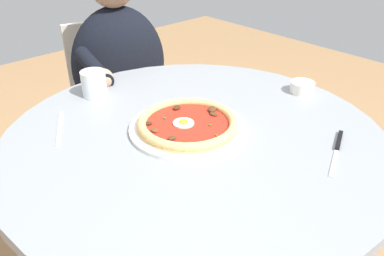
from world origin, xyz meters
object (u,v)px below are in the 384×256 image
(fork_utensil, at_px, (60,128))
(cafe_chair_diner, at_px, (115,93))
(pizza_on_plate, at_px, (188,124))
(water_glass, at_px, (94,85))
(diner_person, at_px, (123,107))
(ramekin_capers, at_px, (302,87))
(dining_table, at_px, (195,172))
(steak_knife, at_px, (338,146))

(fork_utensil, relative_size, cafe_chair_diner, 0.21)
(pizza_on_plate, distance_m, water_glass, 0.37)
(diner_person, distance_m, cafe_chair_diner, 0.14)
(water_glass, bearing_deg, ramekin_capers, 49.25)
(dining_table, height_order, ramekin_capers, ramekin_capers)
(pizza_on_plate, bearing_deg, water_glass, -168.72)
(water_glass, distance_m, cafe_chair_diner, 0.62)
(pizza_on_plate, xyz_separation_m, diner_person, (-0.67, 0.22, -0.27))
(steak_knife, distance_m, ramekin_capers, 0.33)
(fork_utensil, distance_m, cafe_chair_diner, 0.80)
(pizza_on_plate, bearing_deg, diner_person, 162.13)
(ramekin_capers, xyz_separation_m, diner_person, (-0.74, -0.22, -0.28))
(ramekin_capers, distance_m, fork_utensil, 0.75)
(ramekin_capers, xyz_separation_m, cafe_chair_diner, (-0.87, -0.17, -0.27))
(water_glass, bearing_deg, fork_utensil, -56.71)
(fork_utensil, bearing_deg, ramekin_capers, 65.39)
(fork_utensil, height_order, diner_person, diner_person)
(cafe_chair_diner, bearing_deg, pizza_on_plate, -17.92)
(pizza_on_plate, relative_size, steak_knife, 1.59)
(steak_knife, height_order, cafe_chair_diner, cafe_chair_diner)
(fork_utensil, bearing_deg, diner_person, 132.33)
(water_glass, relative_size, cafe_chair_diner, 0.10)
(pizza_on_plate, height_order, water_glass, water_glass)
(water_glass, bearing_deg, cafe_chair_diner, 143.01)
(dining_table, xyz_separation_m, diner_person, (-0.70, 0.22, -0.13))
(dining_table, height_order, cafe_chair_diner, cafe_chair_diner)
(steak_knife, relative_size, fork_utensil, 1.17)
(fork_utensil, height_order, cafe_chair_diner, cafe_chair_diner)
(diner_person, bearing_deg, cafe_chair_diner, 161.84)
(steak_knife, bearing_deg, pizza_on_plate, -145.86)
(cafe_chair_diner, bearing_deg, dining_table, -17.40)
(dining_table, height_order, water_glass, water_glass)
(steak_knife, distance_m, cafe_chair_diner, 1.15)
(steak_knife, distance_m, diner_person, 1.02)
(dining_table, height_order, diner_person, diner_person)
(water_glass, relative_size, diner_person, 0.07)
(dining_table, relative_size, fork_utensil, 6.02)
(pizza_on_plate, bearing_deg, dining_table, -1.64)
(dining_table, distance_m, steak_knife, 0.39)
(steak_knife, xyz_separation_m, fork_utensil, (-0.56, -0.47, -0.00))
(dining_table, relative_size, steak_knife, 5.15)
(water_glass, bearing_deg, pizza_on_plate, 11.28)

